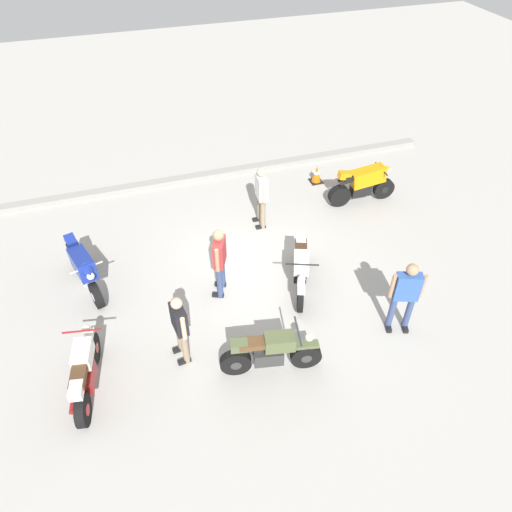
% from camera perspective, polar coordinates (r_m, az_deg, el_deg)
% --- Properties ---
extents(ground_plane, '(40.00, 40.00, 0.00)m').
position_cam_1_polar(ground_plane, '(11.19, -0.24, -2.59)').
color(ground_plane, '#ADAAA3').
extents(curb_edge, '(14.00, 0.30, 0.15)m').
position_cam_1_polar(curb_edge, '(14.70, -5.65, 9.61)').
color(curb_edge, gray).
rests_on(curb_edge, ground).
extents(motorcycle_silver_cruiser, '(0.97, 2.00, 1.09)m').
position_cam_1_polar(motorcycle_silver_cruiser, '(10.71, 5.35, -1.42)').
color(motorcycle_silver_cruiser, black).
rests_on(motorcycle_silver_cruiser, ground).
extents(motorcycle_cream_vintage, '(0.78, 1.95, 1.07)m').
position_cam_1_polar(motorcycle_cream_vintage, '(9.41, -19.74, -12.94)').
color(motorcycle_cream_vintage, black).
rests_on(motorcycle_cream_vintage, ground).
extents(motorcycle_olive_vintage, '(1.95, 0.79, 1.07)m').
position_cam_1_polar(motorcycle_olive_vintage, '(9.14, 1.75, -11.49)').
color(motorcycle_olive_vintage, black).
rests_on(motorcycle_olive_vintage, ground).
extents(motorcycle_blue_sportbike, '(0.85, 1.93, 1.14)m').
position_cam_1_polar(motorcycle_blue_sportbike, '(11.23, -19.94, -1.37)').
color(motorcycle_blue_sportbike, black).
rests_on(motorcycle_blue_sportbike, ground).
extents(motorcycle_orange_sportbike, '(1.96, 0.70, 1.14)m').
position_cam_1_polar(motorcycle_orange_sportbike, '(13.62, 12.74, 8.50)').
color(motorcycle_orange_sportbike, black).
rests_on(motorcycle_orange_sportbike, ground).
extents(person_in_white_shirt, '(0.32, 0.66, 1.72)m').
position_cam_1_polar(person_in_white_shirt, '(12.18, 0.64, 7.55)').
color(person_in_white_shirt, gray).
rests_on(person_in_white_shirt, ground).
extents(person_in_red_shirt, '(0.46, 0.65, 1.74)m').
position_cam_1_polar(person_in_red_shirt, '(10.22, -4.37, -0.24)').
color(person_in_red_shirt, '#384772').
rests_on(person_in_red_shirt, ground).
extents(person_in_blue_shirt, '(0.66, 0.44, 1.76)m').
position_cam_1_polar(person_in_blue_shirt, '(9.87, 17.46, -4.23)').
color(person_in_blue_shirt, '#384772').
rests_on(person_in_blue_shirt, ground).
extents(person_in_black_shirt, '(0.36, 0.64, 1.62)m').
position_cam_1_polar(person_in_black_shirt, '(9.11, -9.10, -8.16)').
color(person_in_black_shirt, gray).
rests_on(person_in_black_shirt, ground).
extents(traffic_cone, '(0.36, 0.36, 0.53)m').
position_cam_1_polar(traffic_cone, '(14.43, 7.26, 9.69)').
color(traffic_cone, black).
rests_on(traffic_cone, ground).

